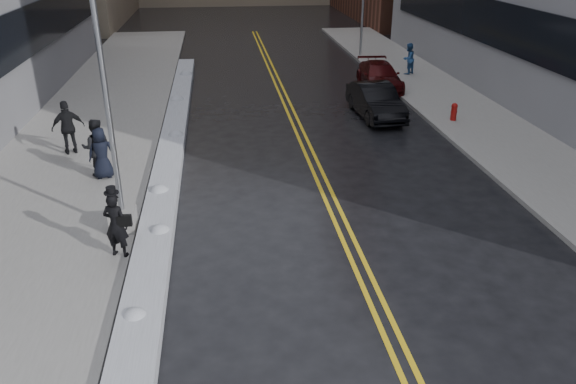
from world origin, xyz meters
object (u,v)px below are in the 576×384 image
object	(u,v)px
pedestrian_fedora	(116,225)
car_maroon	(380,76)
traffic_signal	(363,1)
fire_hydrant	(454,111)
car_black	(376,101)
pedestrian_c	(101,153)
pedestrian_east	(408,59)
pedestrian_d	(68,127)
pedestrian_b	(97,148)
lamppost	(113,144)

from	to	relation	value
pedestrian_fedora	car_maroon	size ratio (longest dim) A/B	0.37
traffic_signal	car_maroon	bearing A→B (deg)	-97.12
fire_hydrant	car_black	bearing A→B (deg)	155.80
pedestrian_fedora	pedestrian_c	bearing A→B (deg)	-56.80
pedestrian_fedora	car_maroon	distance (m)	18.69
pedestrian_fedora	car_black	size ratio (longest dim) A/B	0.39
car_maroon	pedestrian_c	bearing A→B (deg)	-135.63
fire_hydrant	pedestrian_east	size ratio (longest dim) A/B	0.44
traffic_signal	pedestrian_east	xyz separation A→B (m)	(1.26, -5.62, -2.42)
pedestrian_c	pedestrian_d	world-z (taller)	pedestrian_d
pedestrian_b	car_black	distance (m)	11.93
pedestrian_d	car_maroon	size ratio (longest dim) A/B	0.43
lamppost	fire_hydrant	distance (m)	14.81
pedestrian_c	pedestrian_d	size ratio (longest dim) A/B	0.87
traffic_signal	car_maroon	distance (m)	8.53
pedestrian_b	pedestrian_east	xyz separation A→B (m)	(14.33, 12.55, -0.10)
traffic_signal	pedestrian_c	distance (m)	22.58
pedestrian_c	car_black	bearing A→B (deg)	-161.42
fire_hydrant	pedestrian_c	world-z (taller)	pedestrian_c
pedestrian_fedora	pedestrian_east	size ratio (longest dim) A/B	0.99
fire_hydrant	pedestrian_d	size ratio (longest dim) A/B	0.39
pedestrian_fedora	pedestrian_east	world-z (taller)	pedestrian_east
pedestrian_fedora	car_black	xyz separation A→B (m)	(9.24, 10.64, -0.27)
fire_hydrant	car_black	distance (m)	3.28
fire_hydrant	car_black	xyz separation A→B (m)	(-2.98, 1.34, 0.15)
pedestrian_c	car_black	xyz separation A→B (m)	(10.41, 5.71, -0.28)
fire_hydrant	pedestrian_b	distance (m)	14.20
pedestrian_east	car_black	distance (m)	7.98
lamppost	fire_hydrant	bearing A→B (deg)	33.04
car_black	pedestrian_fedora	bearing A→B (deg)	-134.19
pedestrian_east	traffic_signal	bearing A→B (deg)	-114.40
fire_hydrant	pedestrian_c	distance (m)	14.10
fire_hydrant	pedestrian_b	xyz separation A→B (m)	(-13.56, -4.16, 0.54)
pedestrian_c	pedestrian_east	bearing A→B (deg)	-148.16
lamppost	car_black	size ratio (longest dim) A/B	1.79
pedestrian_b	pedestrian_east	bearing A→B (deg)	-142.12
fire_hydrant	pedestrian_d	bearing A→B (deg)	-172.44
car_maroon	lamppost	bearing A→B (deg)	-124.35
pedestrian_b	lamppost	bearing A→B (deg)	104.86
lamppost	car_black	xyz separation A→B (m)	(9.32, 9.34, -1.83)
pedestrian_d	car_maroon	bearing A→B (deg)	-171.20
pedestrian_fedora	car_maroon	bearing A→B (deg)	-105.19
lamppost	pedestrian_c	world-z (taller)	lamppost
pedestrian_c	car_black	size ratio (longest dim) A/B	0.39
car_black	traffic_signal	bearing A→B (deg)	75.67
pedestrian_c	pedestrian_east	size ratio (longest dim) A/B	0.99
car_maroon	car_black	bearing A→B (deg)	-104.39
lamppost	fire_hydrant	size ratio (longest dim) A/B	10.45
lamppost	pedestrian_d	xyz separation A→B (m)	(-2.61, 6.02, -1.44)
pedestrian_b	pedestrian_fedora	bearing A→B (deg)	101.22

